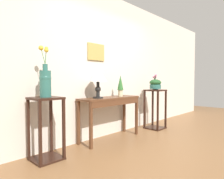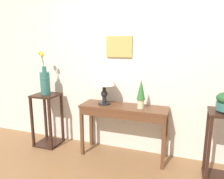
% 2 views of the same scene
% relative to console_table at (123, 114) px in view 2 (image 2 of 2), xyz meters
% --- Properties ---
extents(back_wall_with_art, '(9.00, 0.13, 2.80)m').
position_rel_console_table_xyz_m(back_wall_with_art, '(0.09, 0.31, 0.73)').
color(back_wall_with_art, beige).
rests_on(back_wall_with_art, ground).
extents(console_table, '(1.27, 0.39, 0.79)m').
position_rel_console_table_xyz_m(console_table, '(0.00, 0.00, 0.00)').
color(console_table, '#56331E').
rests_on(console_table, ground).
extents(table_lamp, '(0.32, 0.32, 0.55)m').
position_rel_console_table_xyz_m(table_lamp, '(-0.30, 0.02, 0.51)').
color(table_lamp, black).
rests_on(table_lamp, console_table).
extents(potted_plant_on_console, '(0.12, 0.12, 0.41)m').
position_rel_console_table_xyz_m(potted_plant_on_console, '(0.26, -0.01, 0.34)').
color(potted_plant_on_console, beige).
rests_on(potted_plant_on_console, console_table).
extents(pedestal_stand_left, '(0.39, 0.39, 0.87)m').
position_rel_console_table_xyz_m(pedestal_stand_left, '(-1.30, -0.02, -0.24)').
color(pedestal_stand_left, black).
rests_on(pedestal_stand_left, ground).
extents(flower_vase_tall_left, '(0.17, 0.16, 0.70)m').
position_rel_console_table_xyz_m(flower_vase_tall_left, '(-1.30, -0.02, 0.43)').
color(flower_vase_tall_left, '#2D665B').
rests_on(flower_vase_tall_left, pedestal_stand_left).
extents(pedestal_stand_right, '(0.39, 0.39, 0.89)m').
position_rel_console_table_xyz_m(pedestal_stand_right, '(1.30, -0.14, -0.23)').
color(pedestal_stand_right, black).
rests_on(pedestal_stand_right, ground).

